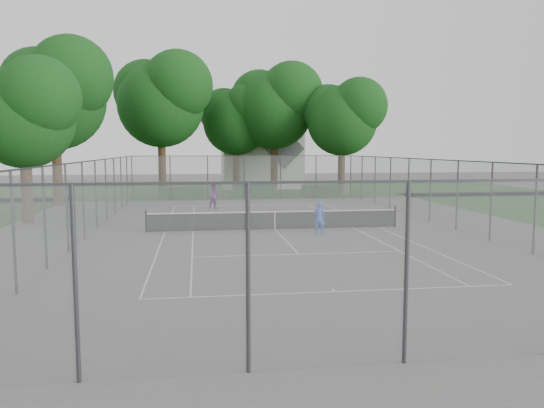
{
  "coord_description": "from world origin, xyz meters",
  "views": [
    {
      "loc": [
        -3.9,
        -26.35,
        4.1
      ],
      "look_at": [
        0.0,
        1.0,
        1.2
      ],
      "focal_mm": 35.0,
      "sensor_mm": 36.0,
      "label": 1
    }
  ],
  "objects": [
    {
      "name": "tree_far_right",
      "position": [
        9.08,
        19.81,
        7.07
      ],
      "size": [
        7.16,
        6.54,
        10.3
      ],
      "color": "#3C2615",
      "rests_on": "ground"
    },
    {
      "name": "tennis_net",
      "position": [
        0.0,
        0.0,
        0.51
      ],
      "size": [
        12.87,
        0.1,
        1.1
      ],
      "color": "black",
      "rests_on": "ground"
    },
    {
      "name": "perimeter_fence",
      "position": [
        0.0,
        0.0,
        1.81
      ],
      "size": [
        18.08,
        34.08,
        3.52
      ],
      "color": "#38383D",
      "rests_on": "ground"
    },
    {
      "name": "tree_far_midright",
      "position": [
        3.52,
        23.42,
        8.31
      ],
      "size": [
        8.41,
        7.68,
        12.09
      ],
      "color": "#3C2615",
      "rests_on": "ground"
    },
    {
      "name": "hedge_mid",
      "position": [
        0.89,
        18.52,
        0.55
      ],
      "size": [
        3.5,
        1.0,
        1.1
      ],
      "primitive_type": "cube",
      "color": "#154318",
      "rests_on": "ground"
    },
    {
      "name": "house",
      "position": [
        2.86,
        29.1,
        4.06
      ],
      "size": [
        8.11,
        6.29,
        10.1
      ],
      "color": "beige",
      "rests_on": "ground"
    },
    {
      "name": "woman_player",
      "position": [
        -2.72,
        9.73,
        0.87
      ],
      "size": [
        1.01,
        0.89,
        1.75
      ],
      "primitive_type": "imported",
      "rotation": [
        0.0,
        0.0,
        0.31
      ],
      "color": "#7D2B82",
      "rests_on": "ground"
    },
    {
      "name": "tree_side_back",
      "position": [
        -13.75,
        13.62,
        8.19
      ],
      "size": [
        8.29,
        7.56,
        11.91
      ],
      "color": "#3C2615",
      "rests_on": "ground"
    },
    {
      "name": "hedge_left",
      "position": [
        -5.14,
        18.19,
        0.46
      ],
      "size": [
        3.67,
        1.1,
        0.92
      ],
      "primitive_type": "cube",
      "color": "#154318",
      "rests_on": "ground"
    },
    {
      "name": "hedge_right",
      "position": [
        6.68,
        17.74,
        0.49
      ],
      "size": [
        3.27,
        1.2,
        0.98
      ],
      "primitive_type": "cube",
      "color": "#154318",
      "rests_on": "ground"
    },
    {
      "name": "tree_far_midleft",
      "position": [
        -0.01,
        24.72,
        7.12
      ],
      "size": [
        7.21,
        6.58,
        10.37
      ],
      "color": "#3C2615",
      "rests_on": "ground"
    },
    {
      "name": "court_markings",
      "position": [
        0.0,
        0.0,
        0.01
      ],
      "size": [
        11.03,
        23.83,
        0.01
      ],
      "color": "silver",
      "rests_on": "ground"
    },
    {
      "name": "grass_far",
      "position": [
        0.0,
        26.0,
        0.0
      ],
      "size": [
        60.0,
        20.0,
        0.0
      ],
      "primitive_type": "cube",
      "color": "#1C4A15",
      "rests_on": "ground"
    },
    {
      "name": "tree_side_front",
      "position": [
        -13.09,
        4.27,
        6.17
      ],
      "size": [
        6.25,
        5.71,
        8.99
      ],
      "color": "#3C2615",
      "rests_on": "ground"
    },
    {
      "name": "girl_player",
      "position": [
        1.87,
        -1.83,
        0.8
      ],
      "size": [
        0.6,
        0.4,
        1.6
      ],
      "primitive_type": "imported",
      "rotation": [
        0.0,
        0.0,
        3.11
      ],
      "color": "blue",
      "rests_on": "ground"
    },
    {
      "name": "tree_far_left",
      "position": [
        -6.8,
        21.47,
        8.6
      ],
      "size": [
        8.7,
        7.95,
        12.51
      ],
      "color": "#3C2615",
      "rests_on": "ground"
    },
    {
      "name": "ground",
      "position": [
        0.0,
        0.0,
        0.0
      ],
      "size": [
        120.0,
        120.0,
        0.0
      ],
      "primitive_type": "plane",
      "color": "#605D5B",
      "rests_on": "ground"
    }
  ]
}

